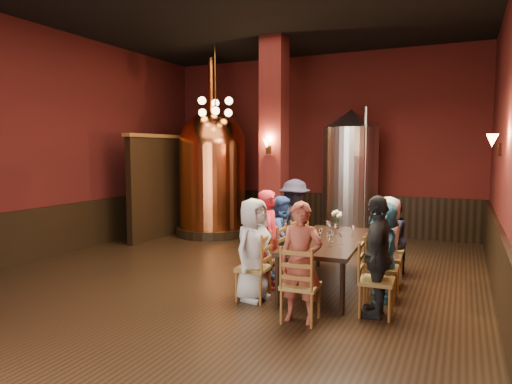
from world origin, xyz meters
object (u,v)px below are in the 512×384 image
at_px(steel_vessel, 350,176).
at_px(rose_vase, 337,216).
at_px(person_0, 253,249).
at_px(copper_kettle, 212,171).
at_px(person_1, 269,239).
at_px(person_2, 283,236).
at_px(dining_table, 328,243).

xyz_separation_m(steel_vessel, rose_vase, (0.39, -2.66, -0.56)).
relative_size(steel_vessel, rose_vase, 9.47).
xyz_separation_m(person_0, rose_vase, (0.66, 2.04, 0.24)).
height_order(copper_kettle, rose_vase, copper_kettle).
bearing_deg(person_1, copper_kettle, 21.96).
relative_size(copper_kettle, rose_vase, 13.51).
height_order(person_0, copper_kettle, copper_kettle).
relative_size(person_0, person_1, 0.96).
height_order(person_0, person_2, person_0).
relative_size(person_2, steel_vessel, 0.45).
xyz_separation_m(dining_table, rose_vase, (-0.13, 0.99, 0.27)).
bearing_deg(rose_vase, copper_kettle, 150.89).
xyz_separation_m(person_1, rose_vase, (0.70, 1.37, 0.21)).
height_order(person_1, person_2, person_1).
distance_m(dining_table, person_2, 0.91).
distance_m(person_0, person_1, 0.67).
distance_m(dining_table, copper_kettle, 4.96).
xyz_separation_m(person_2, steel_vessel, (0.35, 3.37, 0.84)).
relative_size(person_0, rose_vase, 4.51).
xyz_separation_m(person_0, person_1, (-0.04, 0.67, 0.03)).
bearing_deg(steel_vessel, person_0, -93.37).
height_order(person_1, rose_vase, person_1).
height_order(person_2, copper_kettle, copper_kettle).
bearing_deg(person_0, person_1, 15.14).
bearing_deg(dining_table, person_1, -158.78).
xyz_separation_m(person_0, steel_vessel, (0.28, 4.70, 0.79)).
bearing_deg(person_0, dining_table, -25.23).
height_order(dining_table, rose_vase, rose_vase).
height_order(person_0, person_1, person_1).
relative_size(dining_table, rose_vase, 7.64).
bearing_deg(person_1, person_0, 163.87).
xyz_separation_m(person_1, person_2, (-0.03, 0.66, -0.08)).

